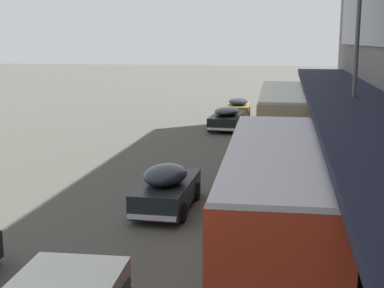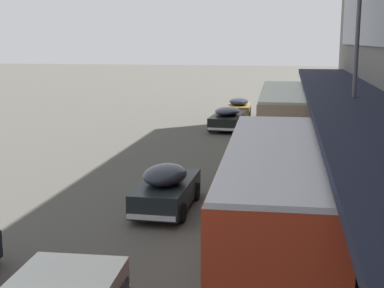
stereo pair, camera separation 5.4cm
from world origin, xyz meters
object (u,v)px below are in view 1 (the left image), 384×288
Objects in this scene: transit_bus_kerbside_rear at (275,199)px; sedan_oncoming_front at (227,118)px; sedan_trailing_mid at (238,107)px; sedan_lead_mid at (287,109)px; transit_bus_kerbside_front at (285,118)px; street_lamp at (351,70)px; sedan_second_near at (167,188)px.

transit_bus_kerbside_rear is 1.97× the size of sedan_oncoming_front.
sedan_trailing_mid is 3.71m from sedan_lead_mid.
sedan_lead_mid is at bearing -7.99° from sedan_trailing_mid.
street_lamp is (2.36, -6.57, 2.77)m from transit_bus_kerbside_front.
sedan_second_near is 0.54× the size of street_lamp.
transit_bus_kerbside_front is 8.53m from sedan_oncoming_front.
sedan_trailing_mid is at bearing 97.06° from transit_bus_kerbside_rear.
sedan_second_near is (-3.77, 4.32, -1.09)m from transit_bus_kerbside_rear.
transit_bus_kerbside_rear is 1.27× the size of street_lamp.
transit_bus_kerbside_rear is 27.76m from sedan_trailing_mid.
sedan_second_near reaches higher than sedan_oncoming_front.
transit_bus_kerbside_rear reaches higher than sedan_second_near.
sedan_lead_mid reaches higher than sedan_oncoming_front.
transit_bus_kerbside_front reaches higher than sedan_oncoming_front.
transit_bus_kerbside_rear is at bearing -90.55° from sedan_lead_mid.
transit_bus_kerbside_front reaches higher than sedan_lead_mid.
sedan_trailing_mid and sedan_oncoming_front have the same top height.
sedan_lead_mid is 19.92m from street_lamp.
sedan_trailing_mid is (-3.57, 13.34, -1.18)m from transit_bus_kerbside_front.
transit_bus_kerbside_front is 7.51m from street_lamp.
transit_bus_kerbside_rear is at bearing -90.65° from transit_bus_kerbside_front.
sedan_trailing_mid is at bearing 89.10° from sedan_second_near.
transit_bus_kerbside_front is 12.88m from sedan_lead_mid.
transit_bus_kerbside_front is 1.14× the size of transit_bus_kerbside_rear.
sedan_trailing_mid is 5.78m from sedan_oncoming_front.
transit_bus_kerbside_rear is at bearing -48.87° from sedan_second_near.
street_lamp is (6.29, 3.30, 3.89)m from sedan_second_near.
sedan_trailing_mid is (-3.41, 27.53, -1.14)m from transit_bus_kerbside_rear.
sedan_lead_mid is at bearing 53.64° from sedan_oncoming_front.
sedan_second_near is 0.84× the size of sedan_oncoming_front.
transit_bus_kerbside_front is 13.86m from sedan_trailing_mid.
street_lamp reaches higher than transit_bus_kerbside_front.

